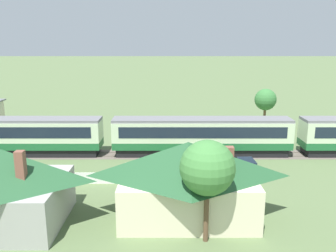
{
  "coord_description": "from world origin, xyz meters",
  "views": [
    {
      "loc": [
        -7.72,
        -38.93,
        12.46
      ],
      "look_at": [
        -7.83,
        3.56,
        2.46
      ],
      "focal_mm": 38.0,
      "sensor_mm": 36.0,
      "label": 1
    }
  ],
  "objects_px": {
    "parked_car_black": "(247,166)",
    "cottage_dark_green_roof_3": "(189,179)",
    "parked_car_yellow": "(163,167)",
    "yard_tree_0": "(208,168)",
    "yard_tree_1": "(266,100)",
    "passenger_train": "(110,135)"
  },
  "relations": [
    {
      "from": "parked_car_yellow",
      "to": "parked_car_black",
      "type": "height_order",
      "value": "parked_car_black"
    },
    {
      "from": "parked_car_black",
      "to": "yard_tree_0",
      "type": "xyz_separation_m",
      "value": [
        -5.25,
        -12.41,
        4.33
      ]
    },
    {
      "from": "yard_tree_0",
      "to": "yard_tree_1",
      "type": "bearing_deg",
      "value": 68.97
    },
    {
      "from": "cottage_dark_green_roof_3",
      "to": "parked_car_black",
      "type": "distance_m",
      "value": 11.32
    },
    {
      "from": "passenger_train",
      "to": "parked_car_yellow",
      "type": "height_order",
      "value": "passenger_train"
    },
    {
      "from": "parked_car_yellow",
      "to": "cottage_dark_green_roof_3",
      "type": "bearing_deg",
      "value": -82.35
    },
    {
      "from": "passenger_train",
      "to": "yard_tree_0",
      "type": "distance_m",
      "value": 20.43
    },
    {
      "from": "yard_tree_0",
      "to": "yard_tree_1",
      "type": "height_order",
      "value": "yard_tree_0"
    },
    {
      "from": "parked_car_black",
      "to": "yard_tree_0",
      "type": "bearing_deg",
      "value": 154.96
    },
    {
      "from": "yard_tree_1",
      "to": "passenger_train",
      "type": "bearing_deg",
      "value": -148.71
    },
    {
      "from": "passenger_train",
      "to": "parked_car_black",
      "type": "bearing_deg",
      "value": -21.89
    },
    {
      "from": "cottage_dark_green_roof_3",
      "to": "yard_tree_1",
      "type": "height_order",
      "value": "yard_tree_1"
    },
    {
      "from": "cottage_dark_green_roof_3",
      "to": "parked_car_black",
      "type": "xyz_separation_m",
      "value": [
        6.25,
        9.14,
        -2.34
      ]
    },
    {
      "from": "parked_car_yellow",
      "to": "yard_tree_1",
      "type": "relative_size",
      "value": 0.71
    },
    {
      "from": "parked_car_yellow",
      "to": "yard_tree_0",
      "type": "height_order",
      "value": "yard_tree_0"
    },
    {
      "from": "parked_car_black",
      "to": "passenger_train",
      "type": "bearing_deg",
      "value": 66.01
    },
    {
      "from": "yard_tree_1",
      "to": "parked_car_yellow",
      "type": "bearing_deg",
      "value": -128.85
    },
    {
      "from": "parked_car_black",
      "to": "yard_tree_0",
      "type": "relative_size",
      "value": 0.65
    },
    {
      "from": "parked_car_black",
      "to": "cottage_dark_green_roof_3",
      "type": "bearing_deg",
      "value": 143.57
    },
    {
      "from": "parked_car_yellow",
      "to": "yard_tree_0",
      "type": "xyz_separation_m",
      "value": [
        2.98,
        -12.4,
        4.35
      ]
    },
    {
      "from": "cottage_dark_green_roof_3",
      "to": "parked_car_yellow",
      "type": "bearing_deg",
      "value": 102.29
    },
    {
      "from": "cottage_dark_green_roof_3",
      "to": "yard_tree_1",
      "type": "distance_m",
      "value": 30.44
    }
  ]
}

